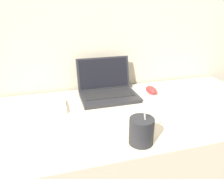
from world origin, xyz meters
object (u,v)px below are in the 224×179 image
Objects in this scene: computer_mouse at (151,90)px; laptop at (107,88)px; drink_cup at (141,130)px; external_keyboard at (23,111)px; usb_stick at (133,86)px.

laptop is at bearing 171.41° from computer_mouse.
drink_cup is (0.00, -0.49, 0.01)m from laptop.
laptop is 3.02× the size of computer_mouse.
external_keyboard reaches higher than usb_stick.
computer_mouse is 0.25× the size of external_keyboard.
usb_stick is at bearing 71.63° from drink_cup.
laptop is 0.22m from usb_stick.
laptop is 0.27m from computer_mouse.
computer_mouse reaches higher than external_keyboard.
drink_cup is at bearing -119.86° from computer_mouse.
usb_stick is at bearing 115.38° from computer_mouse.
drink_cup is 0.52m from computer_mouse.
computer_mouse reaches higher than usb_stick.
computer_mouse is at bearing -8.59° from laptop.
external_keyboard is at bearing 139.63° from drink_cup.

